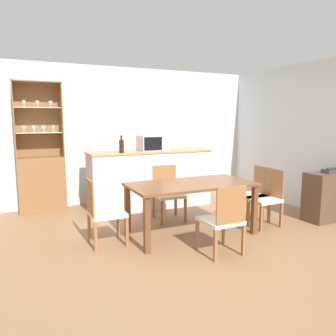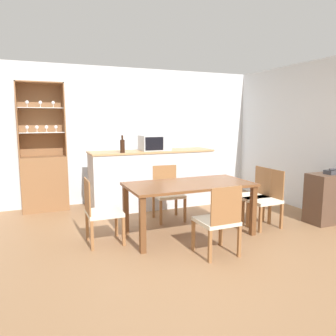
{
  "view_description": "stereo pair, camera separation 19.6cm",
  "coord_description": "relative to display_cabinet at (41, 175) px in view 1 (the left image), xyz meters",
  "views": [
    {
      "loc": [
        -2.01,
        -3.5,
        1.58
      ],
      "look_at": [
        0.14,
        1.13,
        0.82
      ],
      "focal_mm": 35.0,
      "sensor_mm": 36.0,
      "label": 1
    },
    {
      "loc": [
        -1.83,
        -3.57,
        1.58
      ],
      "look_at": [
        0.14,
        1.13,
        0.82
      ],
      "focal_mm": 35.0,
      "sensor_mm": 36.0,
      "label": 2
    }
  ],
  "objects": [
    {
      "name": "microwave",
      "position": [
        1.85,
        -0.52,
        0.52
      ],
      "size": [
        0.51,
        0.38,
        0.27
      ],
      "color": "#B7BABF",
      "rests_on": "kitchen_counter"
    },
    {
      "name": "side_cabinet",
      "position": [
        3.94,
        -2.43,
        -0.26
      ],
      "size": [
        0.53,
        0.38,
        0.76
      ],
      "color": "brown",
      "rests_on": "ground_plane"
    },
    {
      "name": "kitchen_counter",
      "position": [
        1.8,
        -0.52,
        -0.13
      ],
      "size": [
        2.22,
        0.61,
        1.03
      ],
      "color": "silver",
      "rests_on": "ground_plane"
    },
    {
      "name": "wall_back",
      "position": [
        1.65,
        0.2,
        0.63
      ],
      "size": [
        6.8,
        0.06,
        2.55
      ],
      "color": "silver",
      "rests_on": "ground_plane"
    },
    {
      "name": "dining_chair_head_far",
      "position": [
        1.78,
        -1.32,
        -0.22
      ],
      "size": [
        0.46,
        0.46,
        0.85
      ],
      "rotation": [
        0.0,
        0.0,
        3.08
      ],
      "color": "beige",
      "rests_on": "ground_plane"
    },
    {
      "name": "dining_chair_side_right_far",
      "position": [
        2.96,
        -1.95,
        -0.22
      ],
      "size": [
        0.44,
        0.44,
        0.85
      ],
      "rotation": [
        0.0,
        0.0,
        1.54
      ],
      "color": "beige",
      "rests_on": "ground_plane"
    },
    {
      "name": "wall_right",
      "position": [
        4.23,
        -2.13,
        0.63
      ],
      "size": [
        0.06,
        4.6,
        2.55
      ],
      "color": "silver",
      "rests_on": "ground_plane"
    },
    {
      "name": "dining_chair_side_left_far",
      "position": [
        0.59,
        -1.95,
        -0.22
      ],
      "size": [
        0.43,
        0.43,
        0.85
      ],
      "rotation": [
        0.0,
        0.0,
        -1.58
      ],
      "color": "beige",
      "rests_on": "ground_plane"
    },
    {
      "name": "dining_chair_side_right_near",
      "position": [
        2.96,
        -2.21,
        -0.22
      ],
      "size": [
        0.45,
        0.45,
        0.85
      ],
      "rotation": [
        0.0,
        0.0,
        1.61
      ],
      "color": "beige",
      "rests_on": "ground_plane"
    },
    {
      "name": "dining_chair_head_near",
      "position": [
        1.77,
        -2.84,
        -0.22
      ],
      "size": [
        0.44,
        0.44,
        0.85
      ],
      "rotation": [
        0.0,
        0.0,
        0.02
      ],
      "color": "beige",
      "rests_on": "ground_plane"
    },
    {
      "name": "display_cabinet",
      "position": [
        0.0,
        0.0,
        0.0
      ],
      "size": [
        0.76,
        0.37,
        2.19
      ],
      "color": "brown",
      "rests_on": "ground_plane"
    },
    {
      "name": "dining_table",
      "position": [
        1.77,
        -2.08,
        -0.01
      ],
      "size": [
        1.71,
        0.86,
        0.72
      ],
      "color": "brown",
      "rests_on": "ground_plane"
    },
    {
      "name": "telephone",
      "position": [
        3.99,
        -2.47,
        0.15
      ],
      "size": [
        0.22,
        0.15,
        0.09
      ],
      "color": "#38383D",
      "rests_on": "side_cabinet"
    },
    {
      "name": "ground_plane",
      "position": [
        1.65,
        -2.43,
        -0.64
      ],
      "size": [
        18.0,
        18.0,
        0.0
      ],
      "primitive_type": "plane",
      "color": "#936B47"
    },
    {
      "name": "wine_bottle",
      "position": [
        1.21,
        -0.72,
        0.5
      ],
      "size": [
        0.08,
        0.08,
        0.29
      ],
      "color": "black",
      "rests_on": "kitchen_counter"
    }
  ]
}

